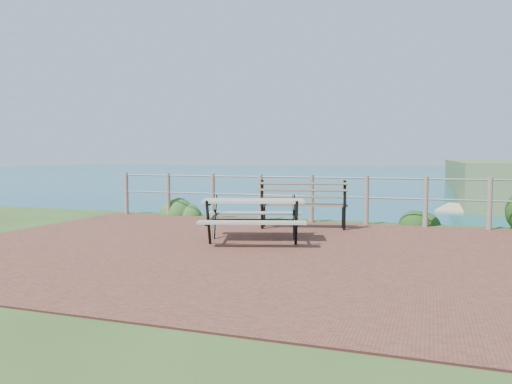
{
  "coord_description": "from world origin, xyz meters",
  "views": [
    {
      "loc": [
        2.39,
        -7.01,
        1.4
      ],
      "look_at": [
        -0.69,
        1.74,
        0.75
      ],
      "focal_mm": 35.0,
      "sensor_mm": 36.0,
      "label": 1
    }
  ],
  "objects": [
    {
      "name": "shrub_lip_west",
      "position": [
        -3.34,
        3.81,
        0.0
      ],
      "size": [
        0.83,
        0.83,
        0.6
      ],
      "primitive_type": "ellipsoid",
      "color": "#305B22",
      "rests_on": "ground"
    },
    {
      "name": "shrub_lip_east",
      "position": [
        2.08,
        4.01,
        0.0
      ],
      "size": [
        0.79,
        0.79,
        0.53
      ],
      "primitive_type": "ellipsoid",
      "color": "#193D13",
      "rests_on": "ground"
    },
    {
      "name": "picnic_table",
      "position": [
        -0.33,
        0.59,
        0.44
      ],
      "size": [
        1.76,
        1.37,
        0.69
      ],
      "rotation": [
        0.0,
        0.0,
        0.3
      ],
      "color": "gray",
      "rests_on": "ground"
    },
    {
      "name": "park_bench",
      "position": [
        0.06,
        2.37,
        0.63
      ],
      "size": [
        1.73,
        0.79,
        0.95
      ],
      "rotation": [
        0.0,
        0.0,
        0.23
      ],
      "color": "brown",
      "rests_on": "ground"
    },
    {
      "name": "ocean",
      "position": [
        0.0,
        200.0,
        0.0
      ],
      "size": [
        1200.0,
        1200.0,
        0.0
      ],
      "primitive_type": "plane",
      "color": "#157482",
      "rests_on": "ground"
    },
    {
      "name": "ground",
      "position": [
        0.0,
        0.0,
        0.0
      ],
      "size": [
        10.0,
        7.0,
        0.12
      ],
      "primitive_type": "cube",
      "color": "brown",
      "rests_on": "ground"
    },
    {
      "name": "safety_railing",
      "position": [
        0.0,
        3.35,
        0.57
      ],
      "size": [
        9.4,
        0.1,
        1.0
      ],
      "color": "#6B5B4C",
      "rests_on": "ground"
    }
  ]
}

